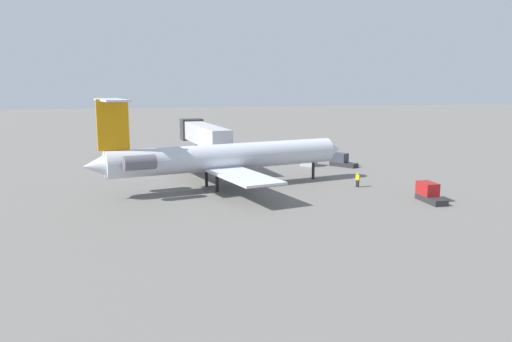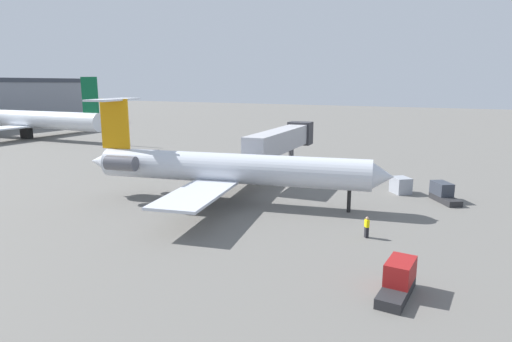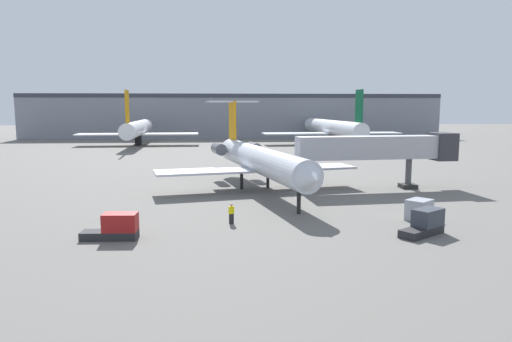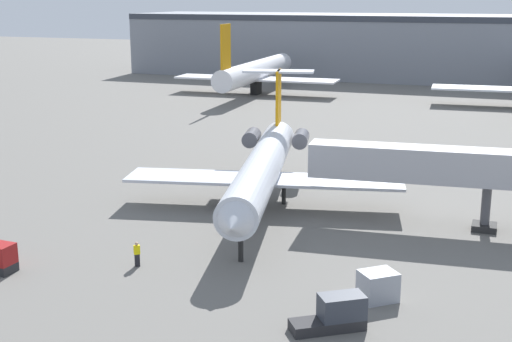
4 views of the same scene
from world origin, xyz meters
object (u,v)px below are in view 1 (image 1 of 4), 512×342
baggage_tug_lead (429,193)px  baggage_tug_trailing (341,161)px  ground_crew_marshaller (358,180)px  cargo_container_uld (309,160)px  regional_jet (221,157)px  jet_bridge (203,134)px

baggage_tug_lead → baggage_tug_trailing: size_ratio=0.99×
ground_crew_marshaller → baggage_tug_lead: 9.28m
baggage_tug_trailing → cargo_container_uld: bearing=72.1°
regional_jet → jet_bridge: bearing=-0.2°
baggage_tug_trailing → ground_crew_marshaller: bearing=163.6°
regional_jet → ground_crew_marshaller: regional_jet is taller
cargo_container_uld → regional_jet: bearing=129.5°
regional_jet → baggage_tug_trailing: (11.07, -19.62, -2.80)m
ground_crew_marshaller → jet_bridge: bearing=40.2°
regional_jet → ground_crew_marshaller: bearing=-102.3°
cargo_container_uld → baggage_tug_trailing: bearing=-107.9°
baggage_tug_trailing → cargo_container_uld: baggage_tug_trailing is taller
cargo_container_uld → baggage_tug_lead: bearing=-170.4°
jet_bridge → baggage_tug_trailing: size_ratio=4.63×
baggage_tug_trailing → cargo_container_uld: size_ratio=1.55×
jet_bridge → baggage_tug_lead: jet_bridge is taller
ground_crew_marshaller → cargo_container_uld: size_ratio=0.64×
ground_crew_marshaller → cargo_container_uld: cargo_container_uld is taller
baggage_tug_lead → baggage_tug_trailing: same height
regional_jet → baggage_tug_trailing: size_ratio=7.67×
ground_crew_marshaller → baggage_tug_trailing: bearing=-16.4°
baggage_tug_trailing → cargo_container_uld: (1.43, 4.45, 0.04)m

